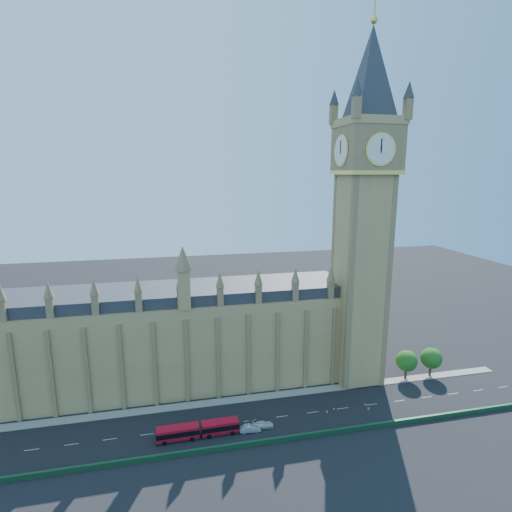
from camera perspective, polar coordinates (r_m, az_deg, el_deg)
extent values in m
plane|color=black|center=(103.18, -3.24, -22.70)|extent=(400.00, 400.00, 0.00)
cube|color=#A4874F|center=(116.21, -17.68, -12.06)|extent=(120.00, 20.00, 25.00)
cube|color=#2D3035|center=(111.43, -18.13, -5.45)|extent=(120.00, 18.00, 3.00)
cube|color=#A4874F|center=(114.37, 14.58, -3.50)|extent=(12.00, 12.00, 58.00)
cube|color=olive|center=(110.67, 15.54, 14.27)|extent=(14.00, 14.00, 12.00)
cylinder|color=silver|center=(104.39, 17.41, 14.34)|extent=(7.20, 0.30, 7.20)
cube|color=#A4874F|center=(111.25, 15.75, 17.87)|extent=(14.50, 14.50, 2.00)
pyramid|color=#2D3035|center=(116.13, 16.47, 29.20)|extent=(20.59, 20.59, 22.00)
sphere|color=#F2C64C|center=(116.37, 16.49, 29.58)|extent=(1.80, 1.80, 1.80)
cube|color=#1E4C2D|center=(95.63, -2.29, -25.40)|extent=(160.00, 0.60, 1.20)
cube|color=gray|center=(111.02, -4.08, -19.93)|extent=(160.00, 3.00, 0.16)
cylinder|color=#382619|center=(127.47, 20.60, -15.28)|extent=(0.70, 0.70, 4.00)
sphere|color=#194B14|center=(125.97, 20.72, -13.85)|extent=(6.00, 6.00, 6.00)
sphere|color=#194B14|center=(126.35, 20.97, -13.49)|extent=(4.38, 4.38, 4.38)
cylinder|color=#382619|center=(131.73, 23.62, -14.62)|extent=(0.70, 0.70, 4.00)
sphere|color=#194B14|center=(130.27, 23.75, -13.23)|extent=(6.00, 6.00, 6.00)
sphere|color=#194B14|center=(130.70, 23.99, -12.88)|extent=(4.38, 4.38, 4.38)
cube|color=red|center=(98.72, -11.10, -23.60)|extent=(9.40, 2.74, 3.12)
cube|color=red|center=(99.28, -5.16, -23.19)|extent=(8.36, 2.73, 3.12)
cube|color=black|center=(98.51, -11.11, -23.43)|extent=(9.45, 2.79, 1.19)
cube|color=black|center=(99.07, -5.16, -23.01)|extent=(8.41, 2.78, 1.19)
cylinder|color=black|center=(98.97, -8.28, -23.51)|extent=(0.86, 2.51, 2.50)
cylinder|color=black|center=(98.28, -12.96, -24.62)|extent=(1.04, 0.33, 1.04)
cylinder|color=black|center=(100.40, -12.97, -23.75)|extent=(1.04, 0.33, 1.04)
cylinder|color=black|center=(98.35, -9.12, -24.42)|extent=(1.04, 0.33, 1.04)
cylinder|color=black|center=(100.46, -9.25, -23.56)|extent=(1.04, 0.33, 1.04)
cylinder|color=black|center=(98.59, -6.71, -24.25)|extent=(1.04, 0.33, 1.04)
cylinder|color=black|center=(100.69, -6.89, -23.39)|extent=(1.04, 0.33, 1.04)
cylinder|color=black|center=(99.16, -3.36, -23.94)|extent=(1.04, 0.33, 1.04)
cylinder|color=black|center=(101.25, -3.64, -23.10)|extent=(1.04, 0.33, 1.04)
imported|color=#3B3C42|center=(101.73, -0.60, -22.79)|extent=(4.02, 2.01, 1.32)
imported|color=#A3A5AA|center=(99.95, -0.86, -23.40)|extent=(4.94, 2.04, 1.59)
imported|color=silver|center=(101.18, 1.01, -22.96)|extent=(5.02, 2.14, 1.44)
cube|color=black|center=(109.09, 11.06, -20.81)|extent=(0.43, 0.43, 0.04)
cone|color=red|center=(108.92, 11.07, -20.67)|extent=(0.47, 0.47, 0.65)
cylinder|color=white|center=(108.87, 11.07, -20.63)|extent=(0.32, 0.32, 0.11)
cube|color=black|center=(107.83, 10.11, -21.19)|extent=(0.49, 0.49, 0.04)
cone|color=#E05A0B|center=(107.66, 10.12, -21.05)|extent=(0.53, 0.53, 0.66)
cylinder|color=white|center=(107.61, 10.12, -21.01)|extent=(0.32, 0.32, 0.11)
cube|color=black|center=(112.44, 15.29, -19.95)|extent=(0.47, 0.47, 0.04)
cone|color=red|center=(112.27, 15.30, -19.81)|extent=(0.52, 0.52, 0.68)
cylinder|color=white|center=(112.22, 15.30, -19.76)|extent=(0.33, 0.33, 0.12)
cube|color=black|center=(111.07, 15.76, -20.40)|extent=(0.46, 0.46, 0.04)
cone|color=#F63B0C|center=(110.88, 15.77, -20.24)|extent=(0.50, 0.50, 0.78)
cylinder|color=white|center=(110.82, 15.77, -20.19)|extent=(0.38, 0.38, 0.13)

